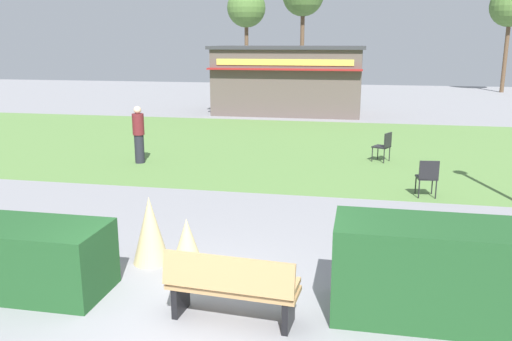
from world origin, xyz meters
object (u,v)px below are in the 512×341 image
at_px(park_bench, 231,287).
at_px(tree_left_bg, 511,7).
at_px(cafe_chair_west, 384,145).
at_px(food_kiosk, 289,80).
at_px(cafe_chair_east, 428,175).
at_px(tree_center_bg, 246,9).
at_px(parked_car_west_slot, 264,88).
at_px(person_strolling, 139,134).

relative_size(park_bench, tree_left_bg, 0.24).
distance_m(park_bench, cafe_chair_west, 10.25).
height_order(park_bench, tree_left_bg, tree_left_bg).
height_order(food_kiosk, cafe_chair_west, food_kiosk).
height_order(cafe_chair_east, tree_left_bg, tree_left_bg).
bearing_deg(tree_center_bg, cafe_chair_east, -69.47).
xyz_separation_m(food_kiosk, tree_left_bg, (13.41, 14.32, 4.19)).
xyz_separation_m(parked_car_west_slot, tree_center_bg, (-2.43, 5.87, 5.22)).
distance_m(park_bench, food_kiosk, 20.80).
bearing_deg(person_strolling, parked_car_west_slot, -161.89).
bearing_deg(parked_car_west_slot, park_bench, -80.46).
bearing_deg(cafe_chair_west, parked_car_west_slot, 111.38).
xyz_separation_m(park_bench, parked_car_west_slot, (-4.63, 27.51, 0.16)).
relative_size(cafe_chair_east, parked_car_west_slot, 0.20).
relative_size(park_bench, person_strolling, 1.03).
xyz_separation_m(cafe_chair_west, cafe_chair_east, (0.84, -3.66, 0.00)).
xyz_separation_m(person_strolling, parked_car_west_slot, (0.26, 19.06, -0.22)).
bearing_deg(tree_center_bg, cafe_chair_west, -68.35).
bearing_deg(cafe_chair_east, parked_car_west_slot, 109.98).
xyz_separation_m(cafe_chair_west, person_strolling, (-7.11, -1.56, 0.33)).
bearing_deg(person_strolling, cafe_chair_east, 94.13).
height_order(cafe_chair_east, parked_car_west_slot, parked_car_west_slot).
height_order(cafe_chair_east, tree_center_bg, tree_center_bg).
xyz_separation_m(cafe_chair_east, parked_car_west_slot, (-7.69, 21.16, 0.12)).
bearing_deg(food_kiosk, cafe_chair_east, -70.05).
bearing_deg(tree_left_bg, tree_center_bg, -175.03).
bearing_deg(tree_center_bg, tree_left_bg, 4.97).
bearing_deg(tree_left_bg, food_kiosk, -133.12).
bearing_deg(person_strolling, cafe_chair_west, 121.28).
xyz_separation_m(cafe_chair_west, tree_center_bg, (-9.28, 23.37, 5.34)).
bearing_deg(tree_center_bg, person_strolling, -85.03).
height_order(food_kiosk, parked_car_west_slot, food_kiosk).
bearing_deg(cafe_chair_west, park_bench, -102.54).
bearing_deg(tree_left_bg, cafe_chair_east, -106.02).
relative_size(parked_car_west_slot, tree_center_bg, 0.60).
bearing_deg(cafe_chair_west, tree_center_bg, 111.65).
bearing_deg(food_kiosk, parked_car_west_slot, 110.06).
height_order(food_kiosk, cafe_chair_east, food_kiosk).
distance_m(cafe_chair_west, tree_left_bg, 27.09).
distance_m(person_strolling, parked_car_west_slot, 19.07).
relative_size(park_bench, food_kiosk, 0.23).
distance_m(food_kiosk, cafe_chair_east, 15.26).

